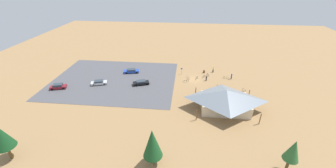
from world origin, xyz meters
The scene contains 23 objects.
ground centered at (0.00, 0.00, 0.00)m, with size 160.00×160.00×0.00m, color #937047.
parking_lot_asphalt centered at (24.30, 2.43, 0.03)m, with size 37.01×28.55×0.05m, color #4C4C51.
bike_pavilion centered at (-7.11, 14.84, 2.97)m, with size 14.04×10.44×5.19m.
trash_bin centered at (-3.34, -5.21, 0.45)m, with size 0.60×0.60×0.90m, color brown.
lot_sign centered at (3.96, -3.50, 1.41)m, with size 0.56×0.08×2.20m.
pine_east centered at (-14.82, 31.85, 4.61)m, with size 2.44×2.44×6.60m.
pine_midwest centered at (7.27, 32.53, 4.65)m, with size 3.28×3.28×7.38m.
pine_center centered at (32.54, 33.82, 4.90)m, with size 3.27×3.27×7.19m.
bicycle_yellow_near_sign centered at (-9.82, -1.64, 0.36)m, with size 1.59×0.70×0.83m.
bicycle_black_trailside centered at (-3.15, -1.81, 0.36)m, with size 1.27×1.19×0.78m.
bicycle_teal_edge_south centered at (2.42, 2.05, 0.38)m, with size 1.60×0.74×0.84m.
bicycle_green_back_row centered at (-0.85, -0.42, 0.37)m, with size 0.90×1.55×0.81m.
bicycle_orange_lone_west centered at (-7.17, 4.05, 0.35)m, with size 1.61×0.48×0.77m.
bicycle_blue_lone_east centered at (-4.46, -2.92, 0.38)m, with size 0.77×1.60×0.84m.
bicycle_silver_yard_center centered at (1.79, -0.29, 0.38)m, with size 0.83×1.60×0.87m.
bicycle_white_yard_right centered at (-13.72, 6.08, 0.40)m, with size 0.65×1.75×0.86m.
car_blue_second_row centered at (20.28, -2.81, 0.70)m, with size 4.99×2.83×1.28m.
car_maroon_inner_stall centered at (38.17, 9.53, 0.76)m, with size 4.59×2.93×1.45m.
car_black_by_curb centered at (15.45, 4.87, 0.70)m, with size 5.00×3.25×1.27m.
car_silver_aisle_side centered at (27.71, 5.98, 0.68)m, with size 4.82×3.06×1.25m.
visitor_by_pavilion centered at (-6.34, -5.98, 0.93)m, with size 0.40×0.39×1.77m.
visitor_at_bikes centered at (-11.48, -1.56, 0.99)m, with size 0.36×0.36×1.87m.
visitor_near_lot centered at (-3.70, 0.33, 0.87)m, with size 0.36×0.38×1.66m.
Camera 1 is at (2.27, 57.02, 29.10)m, focal length 22.11 mm.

